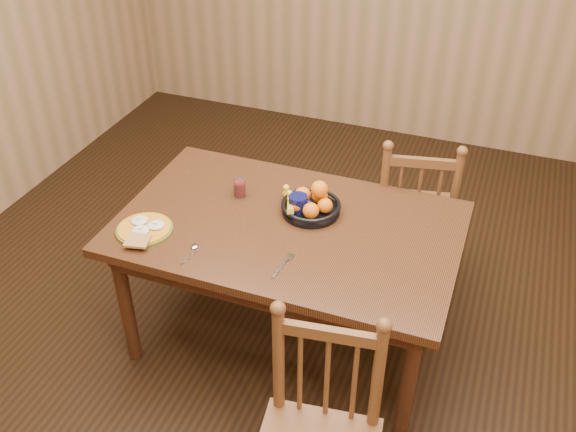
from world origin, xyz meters
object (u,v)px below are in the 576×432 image
(fruit_bowl, at_px, (310,204))
(coffee_mug, at_px, (299,205))
(chair_far, at_px, (413,214))
(breakfast_plate, at_px, (144,229))
(dining_table, at_px, (288,239))

(fruit_bowl, bearing_deg, coffee_mug, -145.53)
(coffee_mug, height_order, fruit_bowl, fruit_bowl)
(chair_far, bearing_deg, breakfast_plate, 30.05)
(dining_table, xyz_separation_m, breakfast_plate, (-0.61, -0.28, 0.10))
(dining_table, xyz_separation_m, coffee_mug, (0.02, 0.10, 0.14))
(chair_far, bearing_deg, fruit_bowl, 41.15)
(breakfast_plate, relative_size, coffee_mug, 2.23)
(dining_table, relative_size, breakfast_plate, 5.39)
(chair_far, relative_size, coffee_mug, 7.28)
(coffee_mug, bearing_deg, chair_far, 51.53)
(chair_far, bearing_deg, dining_table, 43.22)
(breakfast_plate, height_order, fruit_bowl, fruit_bowl)
(dining_table, bearing_deg, fruit_bowl, 64.70)
(coffee_mug, bearing_deg, breakfast_plate, -148.22)
(dining_table, relative_size, chair_far, 1.65)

